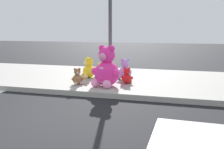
# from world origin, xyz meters

# --- Properties ---
(sidewalk) EXTENTS (28.00, 4.40, 0.15)m
(sidewalk) POSITION_xyz_m (0.00, 5.20, 0.07)
(sidewalk) COLOR #9E9B93
(sidewalk) RESTS_ON ground_plane
(sign_pole) EXTENTS (0.56, 0.11, 3.20)m
(sign_pole) POSITION_xyz_m (1.00, 4.40, 1.85)
(sign_pole) COLOR #4C4C51
(sign_pole) RESTS_ON sidewalk
(plush_pink_large) EXTENTS (0.92, 0.87, 1.22)m
(plush_pink_large) POSITION_xyz_m (1.03, 3.81, 0.64)
(plush_pink_large) COLOR #F22D93
(plush_pink_large) RESTS_ON sidewalk
(plush_brown) EXTENTS (0.36, 0.37, 0.51)m
(plush_brown) POSITION_xyz_m (0.11, 3.82, 0.35)
(plush_brown) COLOR olive
(plush_brown) RESTS_ON sidewalk
(plush_lavender) EXTENTS (0.52, 0.52, 0.73)m
(plush_lavender) POSITION_xyz_m (1.36, 4.94, 0.44)
(plush_lavender) COLOR #B28CD8
(plush_lavender) RESTS_ON sidewalk
(plush_red) EXTENTS (0.39, 0.35, 0.51)m
(plush_red) POSITION_xyz_m (1.56, 4.34, 0.35)
(plush_red) COLOR red
(plush_red) RESTS_ON sidewalk
(plush_lime) EXTENTS (0.43, 0.41, 0.58)m
(plush_lime) POSITION_xyz_m (0.54, 4.69, 0.38)
(plush_lime) COLOR #8CD133
(plush_lime) RESTS_ON sidewalk
(plush_yellow) EXTENTS (0.52, 0.52, 0.73)m
(plush_yellow) POSITION_xyz_m (0.06, 4.92, 0.44)
(plush_yellow) COLOR yellow
(plush_yellow) RESTS_ON sidewalk
(plush_white) EXTENTS (0.38, 0.39, 0.53)m
(plush_white) POSITION_xyz_m (0.66, 5.23, 0.36)
(plush_white) COLOR white
(plush_white) RESTS_ON sidewalk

